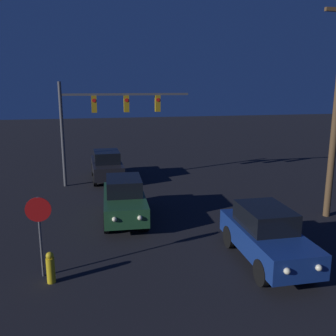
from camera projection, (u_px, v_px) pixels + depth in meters
car_near at (266, 235)px, 11.73m from camera, size 1.74×4.25×1.75m
car_mid at (124, 199)px, 15.40m from camera, size 1.86×4.29×1.75m
car_far at (107, 165)px, 21.82m from camera, size 1.77×4.26×1.75m
traffic_signal_mast at (103, 113)px, 20.30m from camera, size 7.05×0.30×5.64m
stop_sign at (39, 222)px, 10.63m from camera, size 0.72×0.07×2.42m
fire_hydrant at (51, 268)px, 10.55m from camera, size 0.24×0.24×0.93m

